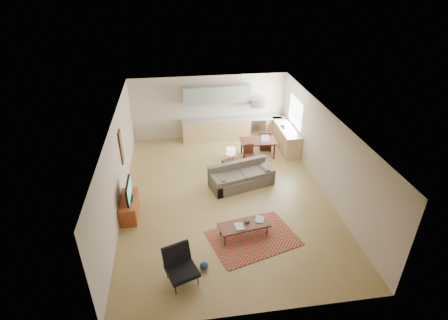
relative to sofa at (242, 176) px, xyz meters
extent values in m
plane|color=olive|center=(-0.63, -0.48, -0.39)|extent=(9.00, 9.00, 0.00)
plane|color=white|center=(-0.63, -0.48, 2.31)|extent=(9.00, 9.00, 0.00)
plane|color=#B6A795|center=(-0.63, 4.02, 0.96)|extent=(6.50, 0.00, 6.50)
plane|color=#B6A795|center=(-0.63, -4.98, 0.96)|extent=(6.50, 0.00, 6.50)
plane|color=#B6A795|center=(-3.88, -0.48, 0.96)|extent=(0.00, 9.00, 9.00)
plane|color=#B6A795|center=(2.62, -0.48, 0.96)|extent=(0.00, 9.00, 9.00)
cube|color=#A5A8AD|center=(1.37, 3.70, 0.06)|extent=(0.62, 0.62, 0.90)
cube|color=#A5A8AD|center=(1.37, 3.72, 1.16)|extent=(0.62, 0.40, 0.35)
cube|color=gray|center=(-0.33, 3.85, 1.56)|extent=(2.80, 0.34, 0.70)
cube|color=white|center=(2.60, 2.52, 1.16)|extent=(0.02, 1.40, 1.05)
cube|color=maroon|center=(-0.17, -2.65, -0.38)|extent=(2.68, 2.19, 0.02)
imported|color=maroon|center=(-0.68, -2.61, 0.04)|extent=(0.30, 0.36, 0.03)
imported|color=navy|center=(-0.05, -2.33, 0.04)|extent=(0.44, 0.47, 0.02)
imported|color=black|center=(-0.31, -2.43, 0.12)|extent=(0.26, 0.26, 0.18)
imported|color=beige|center=(2.20, 2.44, 0.63)|extent=(0.11, 0.11, 0.19)
camera|label=1|loc=(-2.02, -9.79, 6.27)|focal=28.00mm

